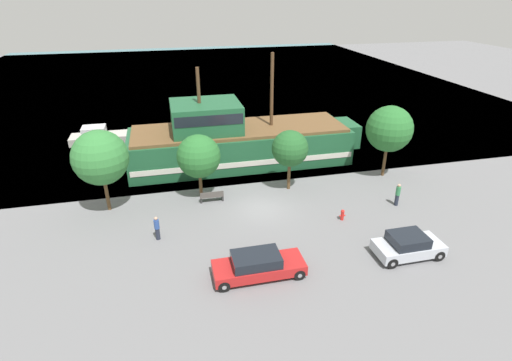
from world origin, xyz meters
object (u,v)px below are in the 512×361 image
moored_boat_dockside (98,136)px  fire_hydrant (342,214)px  parked_car_curb_front (258,265)px  parked_car_curb_mid (408,245)px  pedestrian_walking_near (398,195)px  pedestrian_walking_far (157,228)px  pirate_ship (236,140)px  bench_promenade_east (212,196)px

moored_boat_dockside → fire_hydrant: bearing=-47.8°
parked_car_curb_front → parked_car_curb_mid: size_ratio=1.27×
pedestrian_walking_near → parked_car_curb_front: bearing=-155.3°
fire_hydrant → pedestrian_walking_far: size_ratio=0.48×
moored_boat_dockside → pedestrian_walking_near: bearing=-39.7°
pirate_ship → parked_car_curb_mid: 17.27m
parked_car_curb_mid → fire_hydrant: 4.95m
pirate_ship → pedestrian_walking_near: size_ratio=11.95×
parked_car_curb_mid → bench_promenade_east: size_ratio=2.30×
pirate_ship → pedestrian_walking_far: pirate_ship is taller
moored_boat_dockside → parked_car_curb_front: bearing=-65.6°
parked_car_curb_mid → fire_hydrant: parked_car_curb_mid is taller
fire_hydrant → parked_car_curb_mid: bearing=-66.3°
pirate_ship → parked_car_curb_mid: bearing=-66.0°
parked_car_curb_front → pedestrian_walking_near: 12.53m
bench_promenade_east → pedestrian_walking_near: 13.19m
parked_car_curb_mid → pedestrian_walking_far: size_ratio=2.44×
moored_boat_dockside → parked_car_curb_front: 25.94m
pedestrian_walking_far → pedestrian_walking_near: bearing=1.6°
pedestrian_walking_near → moored_boat_dockside: bearing=140.3°
parked_car_curb_front → pirate_ship: bearing=83.4°
fire_hydrant → moored_boat_dockside: bearing=132.2°
bench_promenade_east → pedestrian_walking_near: bearing=-15.4°
pirate_ship → pedestrian_walking_far: size_ratio=12.67×
bench_promenade_east → fire_hydrant: bearing=-28.7°
pirate_ship → bench_promenade_east: pirate_ship is taller
pirate_ship → pedestrian_walking_far: 12.85m
moored_boat_dockside → fire_hydrant: 26.11m
pedestrian_walking_far → moored_boat_dockside: bearing=106.4°
parked_car_curb_front → pedestrian_walking_far: pedestrian_walking_far is taller
pirate_ship → pedestrian_walking_far: bearing=-123.1°
pirate_ship → moored_boat_dockside: size_ratio=3.65×
parked_car_curb_front → parked_car_curb_mid: bearing=-1.6°
moored_boat_dockside → pedestrian_walking_near: 28.76m
parked_car_curb_mid → pedestrian_walking_far: bearing=160.3°
bench_promenade_east → moored_boat_dockside: bearing=122.3°
fire_hydrant → bench_promenade_east: bench_promenade_east is taller
fire_hydrant → pedestrian_walking_near: (4.58, 0.96, 0.44)m
pedestrian_walking_near → pedestrian_walking_far: size_ratio=1.06×
pirate_ship → fire_hydrant: pirate_ship is taller
fire_hydrant → pedestrian_walking_far: bearing=177.7°
parked_car_curb_front → pedestrian_walking_far: (-5.19, 4.76, 0.11)m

